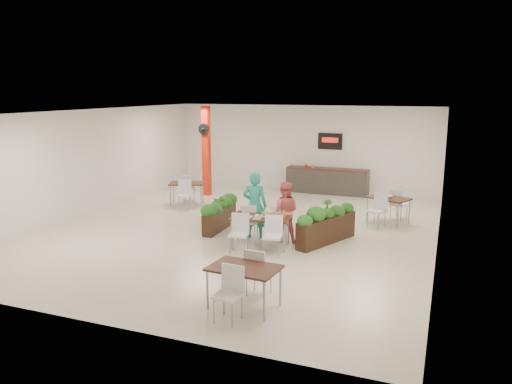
{
  "coord_description": "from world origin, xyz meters",
  "views": [
    {
      "loc": [
        5.1,
        -12.13,
        3.78
      ],
      "look_at": [
        0.4,
        -0.03,
        1.1
      ],
      "focal_mm": 35.0,
      "sensor_mm": 36.0,
      "label": 1
    }
  ],
  "objects_px": {
    "diner_woman": "(284,212)",
    "main_table": "(260,221)",
    "diner_man": "(255,205)",
    "side_table_a": "(187,186)",
    "red_column": "(206,150)",
    "side_table_c": "(244,274)",
    "service_counter": "(327,180)",
    "planter_right": "(327,223)",
    "side_table_b": "(389,202)",
    "planter_left": "(220,211)"
  },
  "relations": [
    {
      "from": "diner_woman",
      "to": "main_table",
      "type": "bearing_deg",
      "value": 48.53
    },
    {
      "from": "diner_man",
      "to": "side_table_a",
      "type": "bearing_deg",
      "value": -47.35
    },
    {
      "from": "diner_man",
      "to": "side_table_a",
      "type": "height_order",
      "value": "diner_man"
    },
    {
      "from": "red_column",
      "to": "diner_man",
      "type": "height_order",
      "value": "red_column"
    },
    {
      "from": "side_table_c",
      "to": "diner_woman",
      "type": "bearing_deg",
      "value": 102.41
    },
    {
      "from": "service_counter",
      "to": "planter_right",
      "type": "distance_m",
      "value": 6.13
    },
    {
      "from": "red_column",
      "to": "side_table_b",
      "type": "bearing_deg",
      "value": -13.47
    },
    {
      "from": "planter_left",
      "to": "side_table_c",
      "type": "height_order",
      "value": "planter_left"
    },
    {
      "from": "planter_right",
      "to": "planter_left",
      "type": "bearing_deg",
      "value": 176.57
    },
    {
      "from": "side_table_c",
      "to": "diner_man",
      "type": "bearing_deg",
      "value": 113.23
    },
    {
      "from": "diner_woman",
      "to": "planter_left",
      "type": "relative_size",
      "value": 0.83
    },
    {
      "from": "red_column",
      "to": "planter_right",
      "type": "distance_m",
      "value": 6.87
    },
    {
      "from": "main_table",
      "to": "planter_right",
      "type": "distance_m",
      "value": 1.7
    },
    {
      "from": "red_column",
      "to": "main_table",
      "type": "xyz_separation_m",
      "value": [
        3.96,
        -4.99,
        -1.01
      ]
    },
    {
      "from": "main_table",
      "to": "side_table_a",
      "type": "bearing_deg",
      "value": 139.09
    },
    {
      "from": "service_counter",
      "to": "diner_woman",
      "type": "relative_size",
      "value": 1.95
    },
    {
      "from": "planter_right",
      "to": "side_table_c",
      "type": "height_order",
      "value": "planter_right"
    },
    {
      "from": "planter_right",
      "to": "diner_man",
      "type": "bearing_deg",
      "value": -172.85
    },
    {
      "from": "planter_right",
      "to": "red_column",
      "type": "bearing_deg",
      "value": 142.74
    },
    {
      "from": "diner_woman",
      "to": "planter_left",
      "type": "distance_m",
      "value": 2.06
    },
    {
      "from": "side_table_b",
      "to": "diner_woman",
      "type": "bearing_deg",
      "value": -104.32
    },
    {
      "from": "diner_man",
      "to": "diner_woman",
      "type": "height_order",
      "value": "diner_man"
    },
    {
      "from": "diner_man",
      "to": "planter_right",
      "type": "height_order",
      "value": "diner_man"
    },
    {
      "from": "planter_left",
      "to": "side_table_a",
      "type": "distance_m",
      "value": 3.23
    },
    {
      "from": "diner_woman",
      "to": "side_table_a",
      "type": "distance_m",
      "value": 5.06
    },
    {
      "from": "main_table",
      "to": "diner_woman",
      "type": "xyz_separation_m",
      "value": [
        0.41,
        0.66,
        0.13
      ]
    },
    {
      "from": "side_table_a",
      "to": "side_table_c",
      "type": "bearing_deg",
      "value": -75.45
    },
    {
      "from": "planter_right",
      "to": "side_table_b",
      "type": "distance_m",
      "value": 2.8
    },
    {
      "from": "planter_right",
      "to": "side_table_b",
      "type": "height_order",
      "value": "planter_right"
    },
    {
      "from": "main_table",
      "to": "diner_man",
      "type": "distance_m",
      "value": 0.8
    },
    {
      "from": "diner_woman",
      "to": "red_column",
      "type": "bearing_deg",
      "value": -54.36
    },
    {
      "from": "diner_woman",
      "to": "service_counter",
      "type": "bearing_deg",
      "value": -96.18
    },
    {
      "from": "side_table_a",
      "to": "side_table_c",
      "type": "height_order",
      "value": "same"
    },
    {
      "from": "diner_man",
      "to": "planter_right",
      "type": "xyz_separation_m",
      "value": [
        1.83,
        0.23,
        -0.35
      ]
    },
    {
      "from": "service_counter",
      "to": "side_table_b",
      "type": "distance_m",
      "value": 4.32
    },
    {
      "from": "side_table_a",
      "to": "side_table_b",
      "type": "xyz_separation_m",
      "value": [
        6.52,
        0.06,
        -0.0
      ]
    },
    {
      "from": "diner_man",
      "to": "side_table_b",
      "type": "height_order",
      "value": "diner_man"
    },
    {
      "from": "red_column",
      "to": "side_table_c",
      "type": "bearing_deg",
      "value": -59.4
    },
    {
      "from": "side_table_b",
      "to": "side_table_c",
      "type": "bearing_deg",
      "value": -79.19
    },
    {
      "from": "side_table_a",
      "to": "side_table_b",
      "type": "height_order",
      "value": "same"
    },
    {
      "from": "planter_left",
      "to": "side_table_a",
      "type": "xyz_separation_m",
      "value": [
        -2.28,
        2.29,
        0.12
      ]
    },
    {
      "from": "main_table",
      "to": "side_table_b",
      "type": "distance_m",
      "value": 4.32
    },
    {
      "from": "planter_right",
      "to": "side_table_c",
      "type": "relative_size",
      "value": 1.21
    },
    {
      "from": "service_counter",
      "to": "diner_man",
      "type": "relative_size",
      "value": 1.74
    },
    {
      "from": "planter_right",
      "to": "side_table_c",
      "type": "distance_m",
      "value": 4.25
    },
    {
      "from": "service_counter",
      "to": "diner_woman",
      "type": "distance_m",
      "value": 6.22
    },
    {
      "from": "service_counter",
      "to": "diner_woman",
      "type": "height_order",
      "value": "service_counter"
    },
    {
      "from": "diner_woman",
      "to": "side_table_b",
      "type": "xyz_separation_m",
      "value": [
        2.23,
        2.76,
        -0.14
      ]
    },
    {
      "from": "planter_right",
      "to": "main_table",
      "type": "bearing_deg",
      "value": -148.41
    },
    {
      "from": "service_counter",
      "to": "main_table",
      "type": "distance_m",
      "value": 6.86
    }
  ]
}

